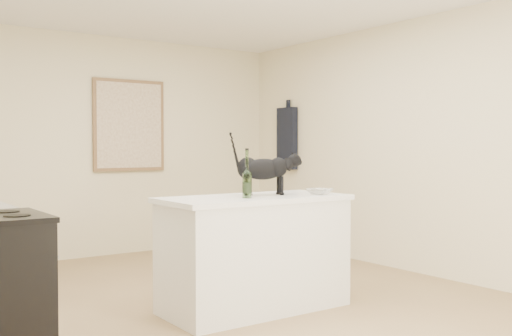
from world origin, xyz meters
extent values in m
plane|color=#967850|center=(0.00, 0.00, 0.00)|extent=(5.50, 5.50, 0.00)
plane|color=beige|center=(0.00, 2.75, 1.30)|extent=(4.50, 0.00, 4.50)
plane|color=beige|center=(2.25, 0.00, 1.30)|extent=(0.00, 5.50, 5.50)
cube|color=white|center=(0.10, -0.20, 0.43)|extent=(1.44, 0.67, 0.86)
cube|color=white|center=(0.10, -0.20, 0.88)|extent=(1.50, 0.70, 0.04)
cube|color=brown|center=(0.30, 2.72, 1.55)|extent=(0.90, 0.03, 1.10)
cube|color=beige|center=(0.30, 2.70, 1.55)|extent=(0.82, 0.00, 1.02)
cube|color=black|center=(2.19, 2.05, 1.40)|extent=(0.08, 0.34, 0.80)
cylinder|color=#315C25|center=(-0.04, -0.31, 1.07)|extent=(0.07, 0.07, 0.33)
imported|color=white|center=(0.61, -0.39, 0.93)|extent=(0.26, 0.26, 0.05)
camera|label=1|loc=(-2.58, -4.03, 1.29)|focal=41.75mm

